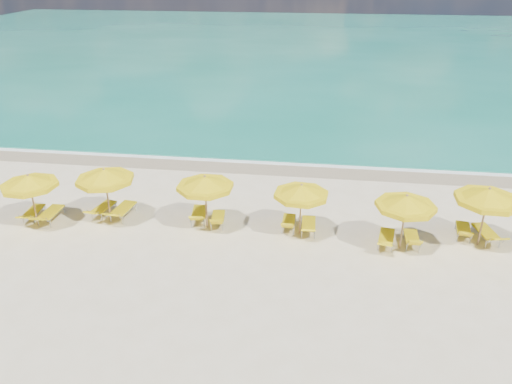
# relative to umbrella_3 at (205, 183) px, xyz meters

# --- Properties ---
(ground_plane) EXTENTS (120.00, 120.00, 0.00)m
(ground_plane) POSITION_rel_umbrella_3_xyz_m (1.94, -0.26, -2.06)
(ground_plane) COLOR beige
(ocean) EXTENTS (120.00, 80.00, 0.30)m
(ocean) POSITION_rel_umbrella_3_xyz_m (1.94, 47.74, -2.06)
(ocean) COLOR #14705B
(ocean) RESTS_ON ground
(wet_sand_band) EXTENTS (120.00, 2.60, 0.01)m
(wet_sand_band) POSITION_rel_umbrella_3_xyz_m (1.94, 7.14, -2.06)
(wet_sand_band) COLOR tan
(wet_sand_band) RESTS_ON ground
(foam_line) EXTENTS (120.00, 1.20, 0.03)m
(foam_line) POSITION_rel_umbrella_3_xyz_m (1.94, 7.94, -2.06)
(foam_line) COLOR white
(foam_line) RESTS_ON ground
(whitecap_near) EXTENTS (14.00, 0.36, 0.05)m
(whitecap_near) POSITION_rel_umbrella_3_xyz_m (-4.06, 16.74, -2.06)
(whitecap_near) COLOR white
(whitecap_near) RESTS_ON ground
(whitecap_far) EXTENTS (18.00, 0.30, 0.05)m
(whitecap_far) POSITION_rel_umbrella_3_xyz_m (9.94, 23.74, -2.06)
(whitecap_far) COLOR white
(whitecap_far) RESTS_ON ground
(umbrella_1) EXTENTS (2.96, 2.96, 2.37)m
(umbrella_1) POSITION_rel_umbrella_3_xyz_m (-7.26, -0.79, -0.03)
(umbrella_1) COLOR #A87F54
(umbrella_1) RESTS_ON ground
(umbrella_2) EXTENTS (2.84, 2.84, 2.48)m
(umbrella_2) POSITION_rel_umbrella_3_xyz_m (-4.31, 0.01, 0.06)
(umbrella_2) COLOR #A87F54
(umbrella_2) RESTS_ON ground
(umbrella_3) EXTENTS (3.09, 3.09, 2.41)m
(umbrella_3) POSITION_rel_umbrella_3_xyz_m (0.00, 0.00, 0.00)
(umbrella_3) COLOR #A87F54
(umbrella_3) RESTS_ON ground
(umbrella_4) EXTENTS (2.81, 2.81, 2.29)m
(umbrella_4) POSITION_rel_umbrella_3_xyz_m (3.94, -0.02, -0.11)
(umbrella_4) COLOR #A87F54
(umbrella_4) RESTS_ON ground
(umbrella_5) EXTENTS (2.67, 2.67, 2.36)m
(umbrella_5) POSITION_rel_umbrella_3_xyz_m (7.94, -0.61, -0.04)
(umbrella_5) COLOR #A87F54
(umbrella_5) RESTS_ON ground
(umbrella_6) EXTENTS (3.23, 3.23, 2.53)m
(umbrella_6) POSITION_rel_umbrella_3_xyz_m (11.06, 0.08, 0.10)
(umbrella_6) COLOR #A87F54
(umbrella_6) RESTS_ON ground
(lounger_1_left) EXTENTS (0.68, 1.74, 0.61)m
(lounger_1_left) POSITION_rel_umbrella_3_xyz_m (-7.74, -0.24, -1.86)
(lounger_1_left) COLOR #A5A8AD
(lounger_1_left) RESTS_ON ground
(lounger_1_right) EXTENTS (0.64, 1.90, 0.72)m
(lounger_1_right) POSITION_rel_umbrella_3_xyz_m (-6.87, -0.35, -1.83)
(lounger_1_right) COLOR #A5A8AD
(lounger_1_right) RESTS_ON ground
(lounger_2_left) EXTENTS (0.87, 1.83, 0.65)m
(lounger_2_left) POSITION_rel_umbrella_3_xyz_m (-4.83, 0.50, -1.85)
(lounger_2_left) COLOR #A5A8AD
(lounger_2_left) RESTS_ON ground
(lounger_2_right) EXTENTS (0.85, 2.02, 0.76)m
(lounger_2_right) POSITION_rel_umbrella_3_xyz_m (-3.88, 0.39, -1.82)
(lounger_2_right) COLOR #A5A8AD
(lounger_2_right) RESTS_ON ground
(lounger_3_left) EXTENTS (0.85, 1.92, 0.82)m
(lounger_3_left) POSITION_rel_umbrella_3_xyz_m (-0.45, 0.48, -1.83)
(lounger_3_left) COLOR #A5A8AD
(lounger_3_left) RESTS_ON ground
(lounger_3_right) EXTENTS (0.74, 1.66, 0.77)m
(lounger_3_right) POSITION_rel_umbrella_3_xyz_m (0.43, 0.26, -1.85)
(lounger_3_right) COLOR #A5A8AD
(lounger_3_right) RESTS_ON ground
(lounger_4_left) EXTENTS (0.56, 1.60, 0.75)m
(lounger_4_left) POSITION_rel_umbrella_3_xyz_m (3.45, 0.36, -1.86)
(lounger_4_left) COLOR #A5A8AD
(lounger_4_left) RESTS_ON ground
(lounger_4_right) EXTENTS (0.62, 1.79, 0.72)m
(lounger_4_right) POSITION_rel_umbrella_3_xyz_m (4.30, 0.17, -1.84)
(lounger_4_right) COLOR #A5A8AD
(lounger_4_right) RESTS_ON ground
(lounger_5_left) EXTENTS (0.88, 1.88, 0.68)m
(lounger_5_left) POSITION_rel_umbrella_3_xyz_m (7.40, -0.45, -1.84)
(lounger_5_left) COLOR #A5A8AD
(lounger_5_left) RESTS_ON ground
(lounger_5_right) EXTENTS (0.58, 1.61, 0.76)m
(lounger_5_right) POSITION_rel_umbrella_3_xyz_m (8.41, -0.33, -1.85)
(lounger_5_right) COLOR #A5A8AD
(lounger_5_right) RESTS_ON ground
(lounger_6_left) EXTENTS (0.78, 1.69, 0.74)m
(lounger_6_left) POSITION_rel_umbrella_3_xyz_m (10.60, 0.66, -1.85)
(lounger_6_left) COLOR #A5A8AD
(lounger_6_left) RESTS_ON ground
(lounger_6_right) EXTENTS (0.98, 1.97, 0.78)m
(lounger_6_right) POSITION_rel_umbrella_3_xyz_m (11.44, 0.44, -1.83)
(lounger_6_right) COLOR #A5A8AD
(lounger_6_right) RESTS_ON ground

